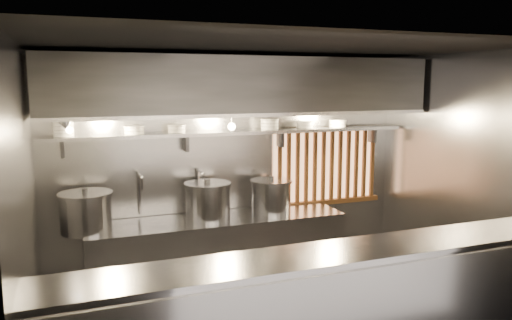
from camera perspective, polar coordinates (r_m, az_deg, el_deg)
ceiling at (r=4.71m, az=2.93°, el=12.90°), size 4.50×4.50×0.00m
wall_back at (r=6.20m, az=-2.73°, el=-1.08°), size 4.50×0.00×4.50m
wall_left at (r=4.45m, az=-24.97°, el=-5.83°), size 0.00×3.00×3.00m
wall_right at (r=6.06m, az=22.72°, el=-1.99°), size 0.00×3.00×3.00m
serving_counter at (r=4.28m, az=8.07°, el=-17.56°), size 4.50×0.56×1.13m
cooking_bench at (r=6.01m, az=-4.32°, el=-10.79°), size 3.00×0.70×0.90m
bowl_shelf at (r=5.96m, az=-2.23°, el=3.19°), size 4.40×0.34×0.04m
exhaust_hood at (r=5.73m, az=-1.55°, el=8.41°), size 4.40×0.81×0.65m
wood_screen at (r=6.67m, az=8.08°, el=-0.63°), size 1.56×0.09×1.04m
faucet_left at (r=5.84m, az=-13.12°, el=-2.85°), size 0.04×0.30×0.50m
faucet_right at (r=5.97m, az=-6.44°, el=-2.43°), size 0.04×0.30×0.50m
heat_lamp at (r=5.18m, az=-20.89°, el=3.85°), size 0.25×0.35×0.20m
pendant_bulb at (r=5.81m, az=-2.79°, el=3.85°), size 0.09×0.09×0.19m
stock_pot_left at (r=5.60m, az=-18.84°, el=-5.63°), size 0.73×0.73×0.46m
stock_pot_mid at (r=5.81m, az=-5.52°, el=-4.65°), size 0.62×0.62×0.47m
stock_pot_right at (r=6.08m, az=1.75°, el=-4.12°), size 0.62×0.62×0.44m
bowl_stack_0 at (r=5.65m, az=-21.17°, el=3.36°), size 0.23×0.23×0.17m
bowl_stack_1 at (r=5.69m, az=-13.74°, el=3.36°), size 0.23×0.23×0.09m
bowl_stack_2 at (r=5.77m, az=-9.08°, el=3.56°), size 0.21×0.21×0.09m
bowl_stack_3 at (r=6.10m, az=1.56°, el=4.13°), size 0.23×0.23×0.13m
bowl_stack_4 at (r=6.30m, az=5.61°, el=4.06°), size 0.22×0.22×0.09m
bowl_stack_5 at (r=6.52m, az=9.31°, el=4.15°), size 0.23×0.23×0.09m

